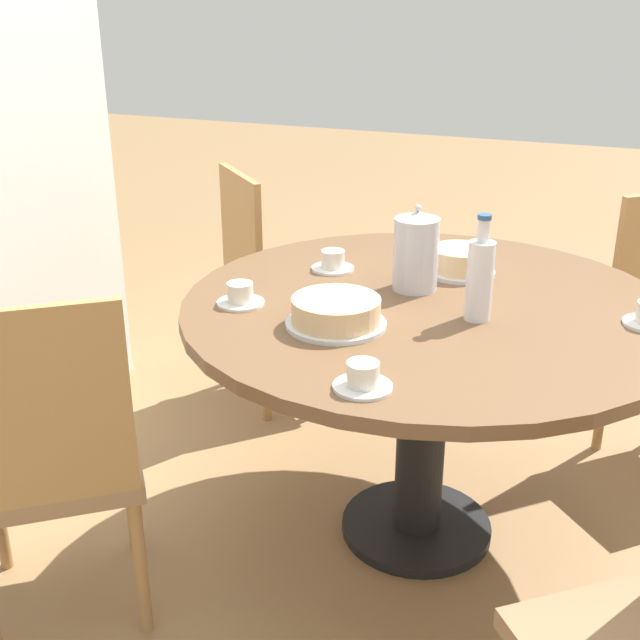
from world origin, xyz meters
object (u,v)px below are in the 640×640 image
cup_b (333,262)px  chair_a (275,283)px  cake_second (460,262)px  coffee_pot (416,251)px  cup_c (240,296)px  bookshelf (4,206)px  cake_main (336,313)px  cup_d (363,378)px  chair_b (51,457)px  water_bottle (480,278)px

cup_b → chair_a: bearing=41.5°
chair_a → cake_second: 0.93m
coffee_pot → cup_c: size_ratio=1.90×
chair_a → coffee_pot: coffee_pot is taller
bookshelf → cup_c: size_ratio=12.93×
cake_main → cup_d: size_ratio=1.98×
cake_main → chair_a: bearing=34.1°
coffee_pot → cake_main: (-0.34, 0.10, -0.07)m
chair_a → cup_b: 0.72m
cup_c → coffee_pot: bearing=-53.1°
coffee_pot → cup_c: (-0.30, 0.39, -0.09)m
chair_a → cake_main: chair_a is taller
chair_b → bookshelf: 1.21m
cake_main → cup_b: (0.40, 0.17, -0.01)m
cake_second → cup_d: 0.81m
bookshelf → cake_second: bookshelf is taller
coffee_pot → cake_main: size_ratio=0.96×
chair_a → water_bottle: (-0.71, -0.92, 0.38)m
cup_c → bookshelf: bearing=73.2°
cake_main → cup_d: cake_main is taller
cake_second → chair_a: bearing=64.5°
cup_b → coffee_pot: bearing=-103.4°
water_bottle → cup_c: size_ratio=2.15×
cake_second → cup_b: cake_second is taller
chair_b → cake_second: chair_b is taller
water_bottle → coffee_pot: bearing=54.0°
cup_d → chair_b: bearing=100.9°
cup_c → chair_b: bearing=150.1°
chair_a → cake_second: chair_a is taller
cup_d → bookshelf: bearing=67.0°
chair_b → coffee_pot: 1.09m
bookshelf → water_bottle: size_ratio=6.02×
chair_a → water_bottle: water_bottle is taller
chair_b → cake_main: size_ratio=3.62×
cake_second → cup_b: (-0.11, 0.36, -0.01)m
chair_b → cake_main: 0.78m
chair_a → cup_d: (-1.19, -0.78, 0.29)m
chair_a → chair_b: same height
cake_main → cake_second: (0.51, -0.19, 0.00)m
water_bottle → cup_b: (0.22, 0.49, -0.09)m
cake_second → cake_main: bearing=159.6°
chair_b → cup_b: bearing=-154.6°
chair_a → coffee_pot: size_ratio=3.78×
bookshelf → cake_main: (-0.38, -1.40, -0.05)m
cup_b → cake_main: bearing=-157.1°
water_bottle → cup_b: 0.54m
chair_b → cake_second: bearing=-167.8°
water_bottle → cup_b: water_bottle is taller
water_bottle → cake_main: size_ratio=1.08×
water_bottle → cake_main: water_bottle is taller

